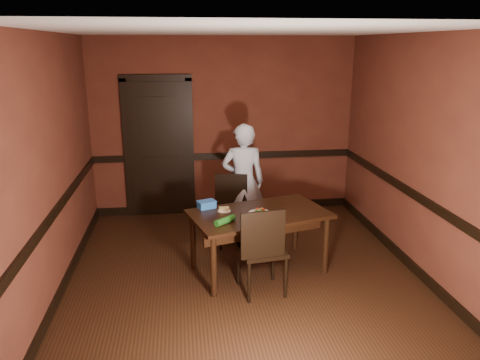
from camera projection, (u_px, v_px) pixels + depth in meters
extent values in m
cube|color=black|center=(244.00, 276.00, 5.40)|extent=(4.00, 4.50, 0.01)
cube|color=silver|center=(245.00, 31.00, 4.65)|extent=(4.00, 4.50, 0.01)
cube|color=#542519|center=(224.00, 127.00, 7.17)|extent=(4.00, 0.02, 2.70)
cube|color=#542519|center=(294.00, 249.00, 2.88)|extent=(4.00, 0.02, 2.70)
cube|color=#542519|center=(51.00, 168.00, 4.78)|extent=(0.02, 4.50, 2.70)
cube|color=#542519|center=(420.00, 157.00, 5.27)|extent=(0.02, 4.50, 2.70)
cube|color=black|center=(224.00, 156.00, 7.28)|extent=(4.00, 0.03, 0.10)
cube|color=black|center=(57.00, 210.00, 4.90)|extent=(0.03, 4.50, 0.10)
cube|color=black|center=(414.00, 195.00, 5.40)|extent=(0.03, 4.50, 0.10)
cube|color=black|center=(225.00, 207.00, 7.51)|extent=(4.00, 0.03, 0.12)
cube|color=black|center=(65.00, 282.00, 5.14)|extent=(0.03, 4.50, 0.12)
cube|color=black|center=(407.00, 261.00, 5.63)|extent=(0.03, 4.50, 0.12)
cube|color=black|center=(159.00, 150.00, 7.10)|extent=(0.85, 0.04, 2.05)
cube|color=black|center=(127.00, 151.00, 7.06)|extent=(0.10, 0.06, 2.15)
cube|color=black|center=(190.00, 149.00, 7.17)|extent=(0.10, 0.06, 2.15)
cube|color=black|center=(155.00, 78.00, 6.82)|extent=(1.05, 0.06, 0.10)
cube|color=black|center=(259.00, 242.00, 5.44)|extent=(1.72, 1.25, 0.72)
imported|color=silver|center=(243.00, 182.00, 6.30)|extent=(0.60, 0.41, 1.58)
cylinder|color=silver|center=(260.00, 214.00, 5.28)|extent=(0.27, 0.27, 0.01)
cube|color=#A58050|center=(260.00, 212.00, 5.27)|extent=(0.12, 0.11, 0.02)
ellipsoid|color=#409232|center=(260.00, 211.00, 5.27)|extent=(0.11, 0.10, 0.03)
cylinder|color=#BD2105|center=(258.00, 209.00, 5.27)|extent=(0.05, 0.05, 0.01)
cylinder|color=#BD2105|center=(263.00, 209.00, 5.26)|extent=(0.05, 0.05, 0.01)
cylinder|color=#95C372|center=(258.00, 210.00, 5.23)|extent=(0.03, 0.03, 0.01)
cylinder|color=#95C372|center=(262.00, 208.00, 5.29)|extent=(0.03, 0.03, 0.01)
cylinder|color=#95C372|center=(260.00, 209.00, 5.26)|extent=(0.03, 0.03, 0.01)
cylinder|color=#6B9943|center=(283.00, 214.00, 5.19)|extent=(0.06, 0.06, 0.07)
cylinder|color=#B4B4AC|center=(283.00, 211.00, 5.18)|extent=(0.07, 0.07, 0.01)
cylinder|color=silver|center=(224.00, 211.00, 5.37)|extent=(0.15, 0.15, 0.01)
cube|color=#D9C077|center=(224.00, 209.00, 5.37)|extent=(0.11, 0.08, 0.04)
cube|color=blue|center=(207.00, 205.00, 5.48)|extent=(0.23, 0.19, 0.08)
cube|color=blue|center=(207.00, 201.00, 5.46)|extent=(0.24, 0.20, 0.01)
cylinder|color=#1B5517|center=(225.00, 221.00, 4.99)|extent=(0.25, 0.23, 0.07)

